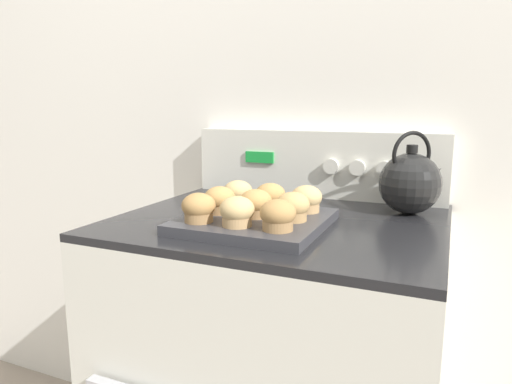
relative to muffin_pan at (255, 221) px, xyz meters
The scene contains 13 objects.
wall_back 0.52m from the muffin_pan, 86.80° to the left, with size 8.00×0.05×2.40m.
control_panel 0.40m from the muffin_pan, 86.03° to the left, with size 0.74×0.07×0.19m.
muffin_pan is the anchor object (origin of this frame).
muffin_r0_c0 0.13m from the muffin_pan, 135.46° to the right, with size 0.07×0.07×0.06m.
muffin_r0_c1 0.10m from the muffin_pan, 90.76° to the right, with size 0.07×0.07×0.06m.
muffin_r0_c2 0.13m from the muffin_pan, 44.73° to the right, with size 0.07×0.07×0.06m.
muffin_r1_c0 0.10m from the muffin_pan, behind, with size 0.07×0.07×0.06m.
muffin_r1_c1 0.04m from the muffin_pan, 35.92° to the right, with size 0.07×0.07×0.06m.
muffin_r1_c2 0.10m from the muffin_pan, ahead, with size 0.07×0.07×0.06m.
muffin_r2_c0 0.13m from the muffin_pan, 133.26° to the left, with size 0.07×0.07×0.06m.
muffin_r2_c1 0.10m from the muffin_pan, 88.74° to the left, with size 0.07×0.07×0.06m.
muffin_r2_c2 0.13m from the muffin_pan, 45.29° to the left, with size 0.07×0.07×0.06m.
tea_kettle 0.41m from the muffin_pan, 41.33° to the left, with size 0.16×0.16×0.20m.
Camera 1 is at (0.37, -0.66, 1.17)m, focal length 32.00 mm.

